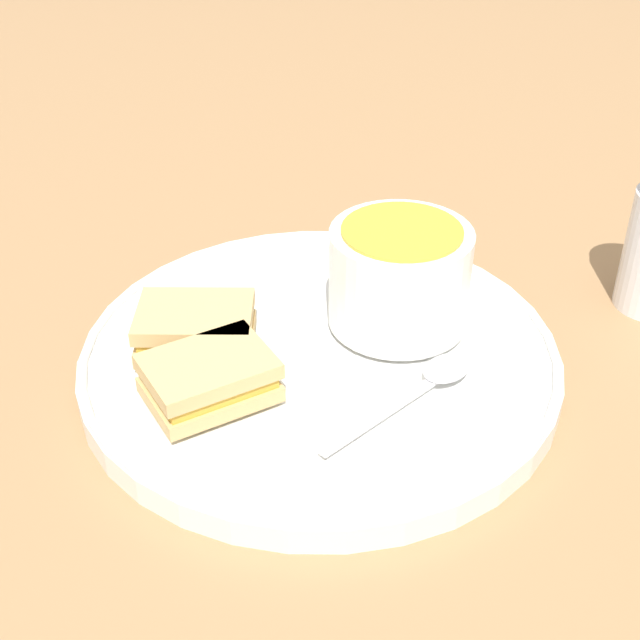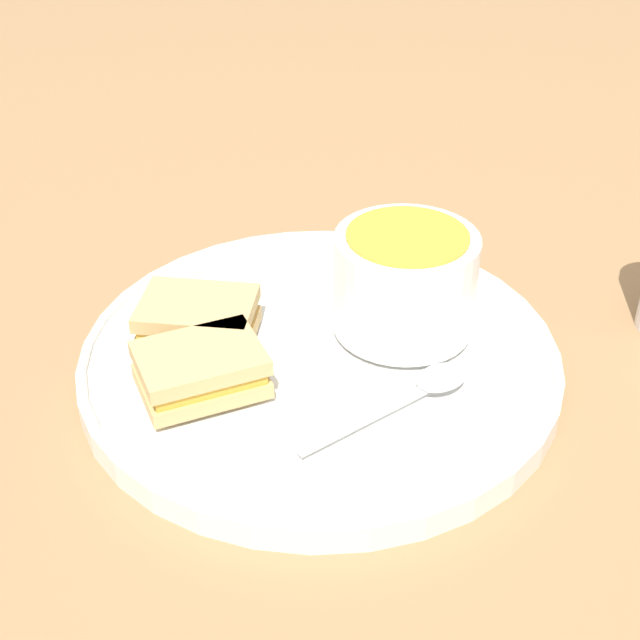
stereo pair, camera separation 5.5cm
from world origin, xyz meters
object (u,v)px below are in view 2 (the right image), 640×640
object	(u,v)px
sandwich_half_near	(198,319)
soup_bowl	(405,281)
spoon	(429,385)
sandwich_half_far	(200,369)

from	to	relation	value
sandwich_half_near	soup_bowl	bearing A→B (deg)	63.34
spoon	sandwich_half_near	world-z (taller)	sandwich_half_near
spoon	sandwich_half_near	distance (m)	0.15
spoon	sandwich_half_far	size ratio (longest dim) A/B	1.55
soup_bowl	sandwich_half_far	world-z (taller)	soup_bowl
soup_bowl	sandwich_half_near	bearing A→B (deg)	-116.66
spoon	sandwich_half_near	size ratio (longest dim) A/B	1.38
soup_bowl	sandwich_half_far	bearing A→B (deg)	-94.75
spoon	sandwich_half_far	bearing A→B (deg)	142.09
sandwich_half_near	sandwich_half_far	world-z (taller)	same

